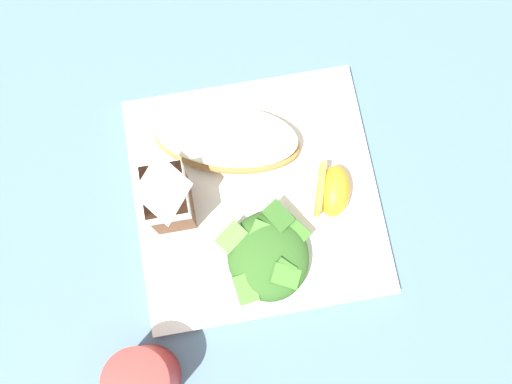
# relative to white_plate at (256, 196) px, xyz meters

# --- Properties ---
(ground) EXTENTS (3.00, 3.00, 0.00)m
(ground) POSITION_rel_white_plate_xyz_m (0.00, 0.00, -0.01)
(ground) COLOR slate
(white_plate) EXTENTS (0.28, 0.28, 0.02)m
(white_plate) POSITION_rel_white_plate_xyz_m (0.00, 0.00, 0.00)
(white_plate) COLOR white
(white_plate) RESTS_ON ground
(cheesy_pizza_bread) EXTENTS (0.12, 0.19, 0.04)m
(cheesy_pizza_bread) POSITION_rel_white_plate_xyz_m (0.07, 0.02, 0.03)
(cheesy_pizza_bread) COLOR #B77F42
(cheesy_pizza_bread) RESTS_ON white_plate
(green_salad_pile) EXTENTS (0.11, 0.11, 0.04)m
(green_salad_pile) POSITION_rel_white_plate_xyz_m (-0.08, 0.00, 0.03)
(green_salad_pile) COLOR #336023
(green_salad_pile) RESTS_ON white_plate
(milk_carton) EXTENTS (0.06, 0.04, 0.11)m
(milk_carton) POSITION_rel_white_plate_xyz_m (0.00, 0.10, 0.07)
(milk_carton) COLOR brown
(milk_carton) RESTS_ON white_plate
(orange_wedge_front) EXTENTS (0.07, 0.05, 0.04)m
(orange_wedge_front) POSITION_rel_white_plate_xyz_m (-0.02, -0.09, 0.03)
(orange_wedge_front) COLOR orange
(orange_wedge_front) RESTS_ON white_plate
(drinking_red_cup) EXTENTS (0.07, 0.07, 0.09)m
(drinking_red_cup) POSITION_rel_white_plate_xyz_m (-0.18, 0.15, 0.04)
(drinking_red_cup) COLOR red
(drinking_red_cup) RESTS_ON ground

